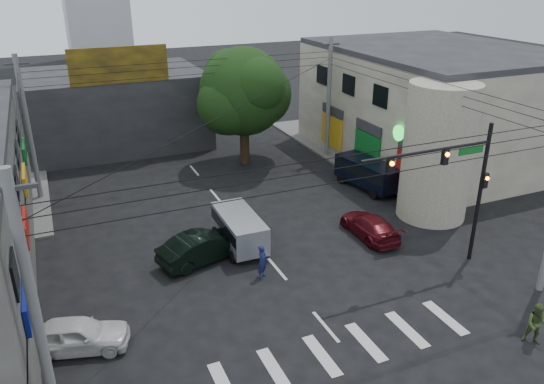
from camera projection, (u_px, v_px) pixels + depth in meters
ground at (295, 290)px, 24.66m from camera, size 160.00×160.00×0.00m
sidewalk_far_right at (390, 137)px, 46.40m from camera, size 16.00×16.00×0.15m
building_right at (433, 106)px, 40.64m from camera, size 14.00×18.00×8.00m
corner_column at (438, 152)px, 30.49m from camera, size 4.00×4.00×8.00m
building_far at (116, 108)px, 43.93m from camera, size 14.00×10.00×6.00m
billboard at (119, 65)px, 38.11m from camera, size 7.00×0.30×2.60m
street_tree at (244, 92)px, 38.30m from camera, size 6.40×6.40×8.70m
traffic_gantry at (456, 176)px, 24.78m from camera, size 7.10×0.35×7.20m
utility_pole_near_left at (36, 317)px, 15.21m from camera, size 0.32×0.32×9.20m
utility_pole_far_left at (29, 130)px, 32.49m from camera, size 0.32×0.32×9.20m
utility_pole_far_right at (329, 99)px, 40.19m from camera, size 0.32×0.32×9.20m
dark_sedan at (203, 247)px, 26.84m from camera, size 4.05×5.54×1.55m
white_compact at (76, 335)px, 20.58m from camera, size 3.67×4.85×1.37m
maroon_sedan at (370, 226)px, 29.33m from camera, size 1.84×4.37×1.26m
silver_minivan at (239, 231)px, 28.12m from camera, size 4.36×1.93×1.85m
navy_van at (368, 175)px, 35.56m from camera, size 5.39×3.37×1.92m
traffic_officer at (262, 262)px, 25.33m from camera, size 1.03×1.03×1.72m
pedestrian_olive at (537, 324)px, 20.85m from camera, size 1.54×1.54×1.79m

